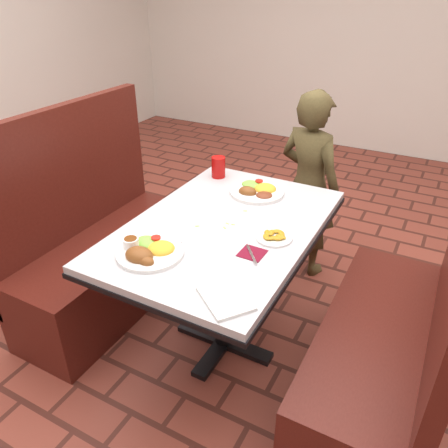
{
  "coord_description": "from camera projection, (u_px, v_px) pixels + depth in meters",
  "views": [
    {
      "loc": [
        0.83,
        -1.54,
        1.74
      ],
      "look_at": [
        0.0,
        0.0,
        0.75
      ],
      "focal_mm": 35.0,
      "sensor_mm": 36.0,
      "label": 1
    }
  ],
  "objects": [
    {
      "name": "knife_utensil",
      "position": [
        174.0,
        252.0,
        1.79
      ],
      "size": [
        0.05,
        0.16,
        0.0
      ],
      "primitive_type": "cube",
      "rotation": [
        0.0,
        0.0,
        0.25
      ],
      "color": "silver",
      "rests_on": "dining_table"
    },
    {
      "name": "red_tumbler",
      "position": [
        218.0,
        167.0,
        2.46
      ],
      "size": [
        0.08,
        0.08,
        0.12
      ],
      "primitive_type": "cylinder",
      "color": "#B30D0B",
      "rests_on": "dining_table"
    },
    {
      "name": "spoon_utensil",
      "position": [
        252.0,
        255.0,
        1.78
      ],
      "size": [
        0.1,
        0.12,
        0.0
      ],
      "primitive_type": "cube",
      "rotation": [
        0.0,
        0.0,
        0.69
      ],
      "color": "silver",
      "rests_on": "dining_table"
    },
    {
      "name": "booth_bench_left",
      "position": [
        104.0,
        255.0,
        2.55
      ],
      "size": [
        0.47,
        1.2,
        1.17
      ],
      "color": "#531A13",
      "rests_on": "ground"
    },
    {
      "name": "far_dinner_plate",
      "position": [
        258.0,
        188.0,
        2.29
      ],
      "size": [
        0.28,
        0.28,
        0.07
      ],
      "rotation": [
        0.0,
        0.0,
        -0.06
      ],
      "color": "white",
      "rests_on": "dining_table"
    },
    {
      "name": "diner_person",
      "position": [
        308.0,
        186.0,
        2.74
      ],
      "size": [
        0.51,
        0.41,
        1.2
      ],
      "primitive_type": "imported",
      "rotation": [
        0.0,
        0.0,
        2.82
      ],
      "color": "brown",
      "rests_on": "ground"
    },
    {
      "name": "paper_napkin",
      "position": [
        226.0,
        298.0,
        1.54
      ],
      "size": [
        0.25,
        0.24,
        0.01
      ],
      "primitive_type": "cube",
      "rotation": [
        0.0,
        0.0,
        -0.65
      ],
      "color": "silver",
      "rests_on": "dining_table"
    },
    {
      "name": "dining_table",
      "position": [
        224.0,
        242.0,
        2.06
      ],
      "size": [
        0.81,
        1.21,
        0.75
      ],
      "color": "silver",
      "rests_on": "ground"
    },
    {
      "name": "lettuce_shreds",
      "position": [
        238.0,
        220.0,
        2.04
      ],
      "size": [
        0.28,
        0.32,
        0.0
      ],
      "primitive_type": null,
      "color": "#9FD053",
      "rests_on": "dining_table"
    },
    {
      "name": "maroon_napkin",
      "position": [
        252.0,
        253.0,
        1.8
      ],
      "size": [
        0.1,
        0.1,
        0.0
      ],
      "primitive_type": "cube",
      "rotation": [
        0.0,
        0.0,
        -0.01
      ],
      "color": "maroon",
      "rests_on": "dining_table"
    },
    {
      "name": "fork_utensil",
      "position": [
        161.0,
        257.0,
        1.75
      ],
      "size": [
        0.08,
        0.15,
        0.0
      ],
      "primitive_type": "cube",
      "rotation": [
        0.0,
        0.0,
        -0.45
      ],
      "color": "silver",
      "rests_on": "dining_table"
    },
    {
      "name": "near_dinner_plate",
      "position": [
        148.0,
        248.0,
        1.77
      ],
      "size": [
        0.28,
        0.28,
        0.09
      ],
      "rotation": [
        0.0,
        0.0,
        0.16
      ],
      "color": "white",
      "rests_on": "dining_table"
    },
    {
      "name": "booth_bench_right",
      "position": [
        386.0,
        351.0,
        1.89
      ],
      "size": [
        0.47,
        1.2,
        1.17
      ],
      "color": "#531A13",
      "rests_on": "ground"
    },
    {
      "name": "plantain_plate",
      "position": [
        274.0,
        237.0,
        1.89
      ],
      "size": [
        0.16,
        0.16,
        0.02
      ],
      "rotation": [
        0.0,
        0.0,
        -0.0
      ],
      "color": "white",
      "rests_on": "dining_table"
    }
  ]
}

